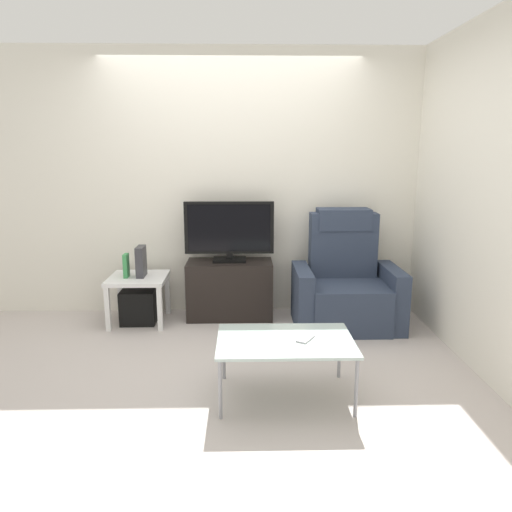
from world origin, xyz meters
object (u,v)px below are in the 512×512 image
(subwoofer_box, at_px, (139,306))
(cell_phone, at_px, (305,339))
(tv_stand, at_px, (230,289))
(recliner_armchair, at_px, (346,286))
(coffee_table, at_px, (285,343))
(television, at_px, (229,230))
(book_upright, at_px, (126,266))
(game_console, at_px, (141,261))
(side_table, at_px, (138,284))

(subwoofer_box, xyz_separation_m, cell_phone, (1.42, -1.50, 0.25))
(tv_stand, distance_m, recliner_armchair, 1.13)
(subwoofer_box, bearing_deg, coffee_table, -49.34)
(television, bearing_deg, book_upright, -170.50)
(television, bearing_deg, game_console, -170.99)
(recliner_armchair, relative_size, subwoofer_box, 3.32)
(recliner_armchair, relative_size, game_console, 3.74)
(recliner_armchair, bearing_deg, tv_stand, 165.96)
(coffee_table, bearing_deg, subwoofer_box, 130.66)
(recliner_armchair, bearing_deg, subwoofer_box, 174.29)
(tv_stand, bearing_deg, side_table, -171.91)
(book_upright, bearing_deg, television, 9.50)
(recliner_armchair, height_order, game_console, recliner_armchair)
(book_upright, bearing_deg, recliner_armchair, -1.91)
(game_console, relative_size, coffee_table, 0.32)
(recliner_armchair, xyz_separation_m, game_console, (-1.94, 0.10, 0.22))
(cell_phone, bearing_deg, game_console, 164.17)
(recliner_armchair, relative_size, cell_phone, 7.20)
(television, distance_m, subwoofer_box, 1.13)
(tv_stand, distance_m, subwoofer_box, 0.89)
(book_upright, bearing_deg, subwoofer_box, 11.31)
(side_table, xyz_separation_m, cell_phone, (1.42, -1.50, 0.03))
(side_table, height_order, subwoofer_box, side_table)
(book_upright, bearing_deg, game_console, 12.53)
(television, distance_m, cell_phone, 1.79)
(recliner_armchair, height_order, coffee_table, recliner_armchair)
(cell_phone, bearing_deg, subwoofer_box, 165.08)
(game_console, bearing_deg, tv_stand, 7.75)
(book_upright, xyz_separation_m, coffee_table, (1.38, -1.47, -0.18))
(tv_stand, height_order, book_upright, book_upright)
(television, bearing_deg, cell_phone, -71.61)
(coffee_table, bearing_deg, recliner_armchair, 63.80)
(tv_stand, relative_size, coffee_table, 0.92)
(television, xyz_separation_m, side_table, (-0.87, -0.14, -0.49))
(side_table, relative_size, coffee_table, 0.60)
(tv_stand, height_order, side_table, tv_stand)
(cell_phone, bearing_deg, coffee_table, -150.42)
(coffee_table, height_order, cell_phone, cell_phone)
(television, distance_m, game_console, 0.89)
(cell_phone, bearing_deg, side_table, 165.08)
(recliner_armchair, bearing_deg, coffee_table, -119.32)
(tv_stand, distance_m, game_console, 0.90)
(side_table, bearing_deg, game_console, 15.95)
(game_console, xyz_separation_m, coffee_table, (1.25, -1.50, -0.21))
(game_console, relative_size, cell_phone, 1.93)
(game_console, xyz_separation_m, cell_phone, (1.38, -1.51, -0.18))
(television, height_order, game_console, television)
(tv_stand, distance_m, coffee_table, 1.67)
(tv_stand, xyz_separation_m, game_console, (-0.84, -0.11, 0.31))
(subwoofer_box, xyz_separation_m, game_console, (0.04, 0.01, 0.44))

